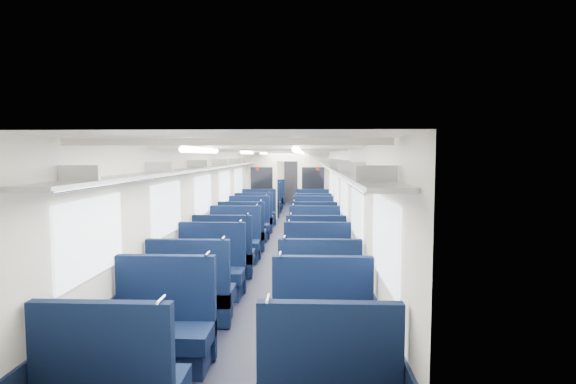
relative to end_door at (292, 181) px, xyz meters
The scene contains 39 objects.
floor 9.00m from the end_door, 90.00° to the right, with size 2.80×18.00×0.01m, color black.
ceiling 9.04m from the end_door, 90.00° to the right, with size 2.80×18.00×0.01m, color white.
wall_left 9.05m from the end_door, 98.90° to the right, with size 0.02×18.00×2.35m, color beige.
dado_left 9.07m from the end_door, 98.81° to the right, with size 0.03×17.90×0.70m, color black.
wall_right 9.05m from the end_door, 81.10° to the right, with size 0.02×18.00×2.35m, color beige.
dado_right 9.07m from the end_door, 81.19° to the right, with size 0.03×17.90×0.70m, color black.
wall_far 0.19m from the end_door, 90.00° to the left, with size 2.80×0.02×2.35m, color beige.
luggage_rack_left 9.07m from the end_door, 97.73° to the right, with size 0.36×17.40×0.18m.
luggage_rack_right 9.07m from the end_door, 82.27° to the right, with size 0.36×17.40×0.18m.
windows 9.41m from the end_door, 90.00° to the right, with size 2.78×15.60×0.75m.
ceiling_fittings 9.29m from the end_door, 90.00° to the right, with size 2.70×16.06×0.11m.
end_door is the anchor object (origin of this frame).
bulkhead 5.35m from the end_door, 90.00° to the right, with size 2.80×0.10×2.35m.
seat_2 16.15m from the end_door, 92.95° to the right, with size 1.06×0.58×1.18m.
seat_3 16.12m from the end_door, 87.05° to the right, with size 1.06×0.58×1.18m.
seat_4 14.96m from the end_door, 93.18° to the right, with size 1.06×0.58×1.18m.
seat_5 14.87m from the end_door, 86.80° to the right, with size 1.06×0.58×1.18m.
seat_6 13.82m from the end_door, 93.45° to the right, with size 1.06×0.58×1.18m.
seat_7 13.74m from the end_door, 86.53° to the right, with size 1.06×0.58×1.18m.
seat_8 12.68m from the end_door, 93.76° to the right, with size 1.06×0.58×1.18m.
seat_9 12.66m from the end_door, 86.24° to the right, with size 1.06×0.58×1.18m.
seat_10 11.53m from the end_door, 94.13° to the right, with size 1.06×0.58×1.18m.
seat_11 11.47m from the end_door, 85.84° to the right, with size 1.06×0.58×1.18m.
seat_12 10.41m from the end_door, 94.58° to the right, with size 1.06×0.58×1.18m.
seat_13 10.37m from the end_door, 85.40° to the right, with size 1.06×0.58×1.18m.
seat_14 9.26m from the end_door, 95.16° to the right, with size 1.06×0.58×1.18m.
seat_15 9.19m from the end_door, 84.81° to the right, with size 1.06×0.58×1.18m.
seat_16 8.05m from the end_door, 95.93° to the right, with size 1.06×0.58×1.18m.
seat_17 8.18m from the end_door, 84.16° to the right, with size 1.06×0.58×1.18m.
seat_18 6.91m from the end_door, 96.93° to the right, with size 1.06×0.58×1.18m.
seat_19 6.87m from the end_door, 83.03° to the right, with size 1.06×0.58×1.18m.
seat_20 5.02m from the end_door, 99.60° to the right, with size 1.06×0.58×1.18m.
seat_21 4.84m from the end_door, 80.03° to the right, with size 1.06×0.58×1.18m.
seat_22 3.88m from the end_door, 102.51° to the right, with size 1.06×0.58×1.18m.
seat_23 3.86m from the end_door, 77.41° to the right, with size 1.06×0.58×1.18m.
seat_24 2.62m from the end_door, 109.07° to the right, with size 1.06×0.58×1.18m.
seat_25 2.83m from the end_door, 72.48° to the right, with size 1.06×0.58×1.18m.
seat_26 1.67m from the end_door, 122.65° to the right, with size 1.06×0.58×1.18m.
seat_27 1.76m from the end_door, 59.68° to the right, with size 1.06×0.58×1.18m.
Camera 1 is at (0.66, -11.61, 2.20)m, focal length 27.86 mm.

